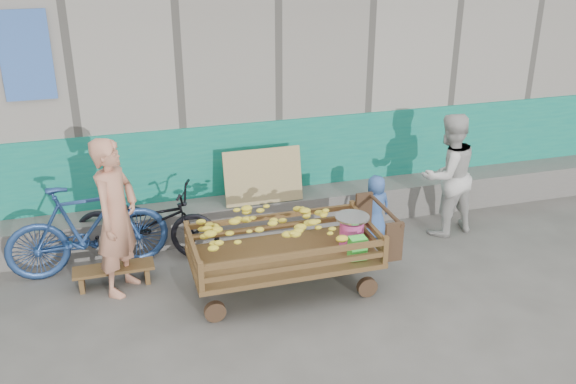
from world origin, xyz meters
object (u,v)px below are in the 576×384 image
object	(u,v)px
bicycle_dark	(147,222)
bench	(114,271)
banana_cart	(280,240)
woman	(448,175)
child	(375,207)
vendor_man	(116,217)
bicycle_blue	(88,228)

from	to	relation	value
bicycle_dark	bench	bearing A→B (deg)	161.65
banana_cart	woman	size ratio (longest dim) A/B	1.37
banana_cart	bench	xyz separation A→B (m)	(-1.75, 0.66, -0.47)
woman	child	size ratio (longest dim) A/B	1.91
vendor_man	banana_cart	bearing A→B (deg)	-76.39
banana_cart	vendor_man	distance (m)	1.76
bicycle_blue	bench	bearing A→B (deg)	-154.40
vendor_man	bicycle_blue	xyz separation A→B (m)	(-0.33, 0.52, -0.33)
banana_cart	woman	world-z (taller)	woman
woman	bicycle_blue	world-z (taller)	woman
banana_cart	child	bearing A→B (deg)	31.39
bench	vendor_man	xyz separation A→B (m)	(0.09, -0.12, 0.72)
banana_cart	bicycle_dark	distance (m)	1.80
vendor_man	bicycle_dark	xyz separation A→B (m)	(0.34, 0.68, -0.42)
woman	bicycle_dark	bearing A→B (deg)	-16.86
woman	vendor_man	bearing A→B (deg)	-6.90
child	bicycle_dark	bearing A→B (deg)	-10.02
child	bicycle_dark	distance (m)	2.85
woman	bench	bearing A→B (deg)	-8.66
bench	bicycle_dark	xyz separation A→B (m)	(0.44, 0.55, 0.30)
bicycle_blue	vendor_man	bearing A→B (deg)	-152.80
bicycle_dark	woman	bearing A→B (deg)	-76.36
bicycle_dark	bicycle_blue	xyz separation A→B (m)	(-0.67, -0.16, 0.09)
vendor_man	bicycle_dark	world-z (taller)	vendor_man
vendor_man	child	world-z (taller)	vendor_man
banana_cart	woman	distance (m)	2.57
child	bicycle_dark	size ratio (longest dim) A/B	0.48
banana_cart	bicycle_blue	bearing A→B (deg)	152.06
bicycle_dark	banana_cart	bearing A→B (deg)	-112.82
child	bicycle_blue	bearing A→B (deg)	-6.30
bench	vendor_man	size ratio (longest dim) A/B	0.50
child	bicycle_dark	xyz separation A→B (m)	(-2.83, 0.29, 0.04)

